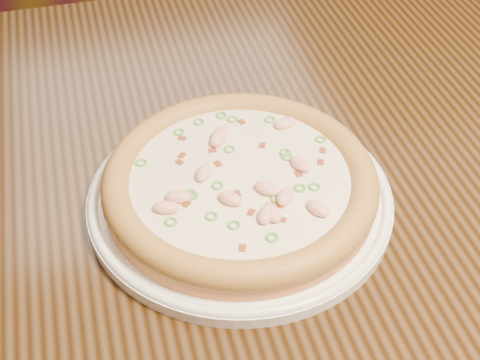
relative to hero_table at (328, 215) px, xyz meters
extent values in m
plane|color=black|center=(0.21, 0.34, -0.65)|extent=(9.00, 9.00, 0.00)
cube|color=black|center=(0.00, 0.00, 0.08)|extent=(1.20, 0.80, 0.04)
cylinder|color=white|center=(-0.12, -0.05, 0.10)|extent=(0.29, 0.29, 0.01)
torus|color=white|center=(-0.12, -0.05, 0.11)|extent=(0.29, 0.29, 0.01)
cylinder|color=#C98046|center=(-0.12, -0.05, 0.12)|extent=(0.26, 0.26, 0.02)
torus|color=#BF853E|center=(-0.12, -0.05, 0.13)|extent=(0.26, 0.26, 0.03)
cylinder|color=#F2E3BF|center=(-0.12, -0.05, 0.13)|extent=(0.21, 0.21, 0.00)
ellipsoid|color=#F2B29E|center=(-0.09, -0.09, 0.14)|extent=(0.03, 0.03, 0.01)
ellipsoid|color=#F2B29E|center=(-0.11, -0.11, 0.14)|extent=(0.03, 0.03, 0.01)
ellipsoid|color=#F2B29E|center=(-0.12, 0.01, 0.14)|extent=(0.03, 0.03, 0.01)
ellipsoid|color=#F2B29E|center=(-0.18, -0.07, 0.14)|extent=(0.03, 0.02, 0.01)
ellipsoid|color=#F2B29E|center=(-0.13, 0.01, 0.14)|extent=(0.03, 0.03, 0.01)
ellipsoid|color=#F2B29E|center=(-0.06, 0.01, 0.14)|extent=(0.03, 0.02, 0.01)
ellipsoid|color=#F2B29E|center=(-0.14, -0.08, 0.14)|extent=(0.03, 0.03, 0.01)
ellipsoid|color=#F2B29E|center=(-0.20, -0.08, 0.14)|extent=(0.03, 0.02, 0.01)
ellipsoid|color=#F2B29E|center=(-0.10, -0.08, 0.14)|extent=(0.03, 0.03, 0.01)
ellipsoid|color=#F2B29E|center=(-0.06, -0.11, 0.14)|extent=(0.02, 0.03, 0.01)
ellipsoid|color=#F2B29E|center=(-0.06, -0.05, 0.14)|extent=(0.02, 0.03, 0.01)
ellipsoid|color=#F2B29E|center=(-0.11, -0.11, 0.14)|extent=(0.02, 0.03, 0.01)
ellipsoid|color=#F2B29E|center=(-0.15, -0.04, 0.14)|extent=(0.02, 0.03, 0.01)
cube|color=maroon|center=(-0.18, -0.07, 0.13)|extent=(0.01, 0.01, 0.00)
cube|color=maroon|center=(-0.10, -0.11, 0.13)|extent=(0.01, 0.01, 0.00)
cube|color=maroon|center=(-0.16, 0.02, 0.13)|extent=(0.01, 0.01, 0.00)
cube|color=maroon|center=(-0.13, -0.07, 0.13)|extent=(0.01, 0.01, 0.00)
cube|color=maroon|center=(-0.10, 0.03, 0.13)|extent=(0.01, 0.01, 0.00)
cube|color=maroon|center=(-0.17, -0.02, 0.13)|extent=(0.01, 0.01, 0.00)
cube|color=maroon|center=(-0.14, -0.01, 0.13)|extent=(0.01, 0.01, 0.00)
cube|color=maroon|center=(-0.12, -0.10, 0.13)|extent=(0.01, 0.01, 0.00)
cube|color=maroon|center=(-0.07, -0.06, 0.13)|extent=(0.01, 0.01, 0.00)
cube|color=maroon|center=(-0.14, -0.14, 0.13)|extent=(0.01, 0.01, 0.00)
cube|color=maroon|center=(-0.14, -0.03, 0.13)|extent=(0.01, 0.01, 0.00)
cube|color=maroon|center=(-0.04, -0.05, 0.13)|extent=(0.01, 0.01, 0.00)
cube|color=maroon|center=(-0.09, -0.01, 0.13)|extent=(0.01, 0.01, 0.00)
cube|color=maroon|center=(-0.17, -0.01, 0.13)|extent=(0.01, 0.01, 0.00)
cube|color=maroon|center=(-0.09, -0.10, 0.13)|extent=(0.01, 0.01, 0.00)
cube|color=maroon|center=(-0.13, 0.01, 0.13)|extent=(0.01, 0.01, 0.00)
cube|color=maroon|center=(-0.03, -0.04, 0.13)|extent=(0.01, 0.01, 0.00)
cube|color=maroon|center=(-0.10, -0.10, 0.13)|extent=(0.01, 0.01, 0.00)
torus|color=#51993A|center=(-0.07, 0.03, 0.13)|extent=(0.02, 0.02, 0.00)
torus|color=#51993A|center=(-0.07, -0.03, 0.13)|extent=(0.01, 0.01, 0.00)
torus|color=#51993A|center=(-0.12, 0.05, 0.13)|extent=(0.02, 0.02, 0.00)
torus|color=#51993A|center=(-0.21, -0.01, 0.13)|extent=(0.02, 0.02, 0.00)
torus|color=#51993A|center=(-0.11, -0.13, 0.13)|extent=(0.02, 0.02, 0.00)
torus|color=#51993A|center=(-0.12, -0.01, 0.13)|extent=(0.02, 0.02, 0.00)
torus|color=#51993A|center=(-0.17, -0.07, 0.13)|extent=(0.02, 0.02, 0.00)
torus|color=#51993A|center=(-0.07, -0.04, 0.13)|extent=(0.01, 0.01, 0.00)
torus|color=#51993A|center=(-0.14, -0.06, 0.13)|extent=(0.02, 0.02, 0.00)
torus|color=#51993A|center=(-0.16, -0.09, 0.13)|extent=(0.02, 0.02, 0.00)
torus|color=#51993A|center=(-0.11, 0.04, 0.13)|extent=(0.02, 0.02, 0.00)
torus|color=#51993A|center=(-0.14, 0.04, 0.13)|extent=(0.01, 0.01, 0.00)
torus|color=#51993A|center=(-0.17, -0.06, 0.13)|extent=(0.02, 0.02, 0.00)
torus|color=#51993A|center=(-0.10, -0.09, 0.13)|extent=(0.02, 0.02, 0.00)
torus|color=#51993A|center=(-0.19, -0.09, 0.13)|extent=(0.01, 0.01, 0.00)
torus|color=#51993A|center=(-0.06, -0.08, 0.13)|extent=(0.02, 0.02, 0.00)
torus|color=#51993A|center=(-0.16, 0.03, 0.13)|extent=(0.01, 0.01, 0.00)
torus|color=#51993A|center=(-0.13, 0.01, 0.13)|extent=(0.01, 0.01, 0.00)
torus|color=#51993A|center=(-0.14, -0.11, 0.13)|extent=(0.02, 0.02, 0.00)
torus|color=#51993A|center=(-0.03, -0.02, 0.13)|extent=(0.02, 0.02, 0.00)
torus|color=#51993A|center=(-0.06, 0.02, 0.13)|extent=(0.01, 0.01, 0.00)
torus|color=#51993A|center=(-0.07, -0.08, 0.13)|extent=(0.02, 0.02, 0.00)
camera|label=1|loc=(-0.24, -0.50, 0.56)|focal=50.00mm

